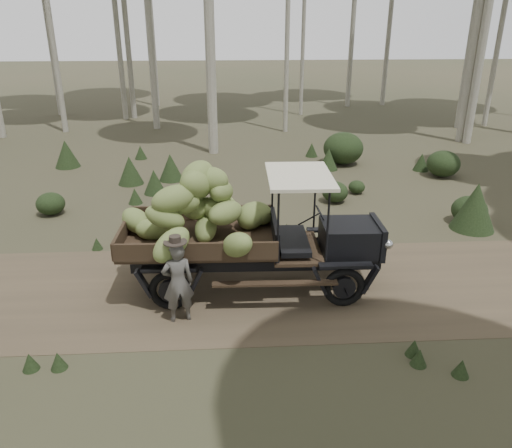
% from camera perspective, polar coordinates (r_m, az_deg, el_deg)
% --- Properties ---
extents(ground, '(120.00, 120.00, 0.00)m').
position_cam_1_polar(ground, '(10.40, -3.77, -7.48)').
color(ground, '#473D2B').
rests_on(ground, ground).
extents(dirt_track, '(70.00, 4.00, 0.01)m').
position_cam_1_polar(dirt_track, '(10.40, -3.77, -7.46)').
color(dirt_track, brown).
rests_on(dirt_track, ground).
extents(banana_truck, '(5.53, 2.56, 2.74)m').
position_cam_1_polar(banana_truck, '(9.89, -3.39, 0.72)').
color(banana_truck, black).
rests_on(banana_truck, ground).
extents(farmer, '(0.64, 0.50, 1.70)m').
position_cam_1_polar(farmer, '(9.13, -8.92, -6.52)').
color(farmer, '#4E4C48').
rests_on(farmer, ground).
extents(undergrowth, '(21.21, 22.31, 1.37)m').
position_cam_1_polar(undergrowth, '(9.65, 1.75, -6.33)').
color(undergrowth, '#233319').
rests_on(undergrowth, ground).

